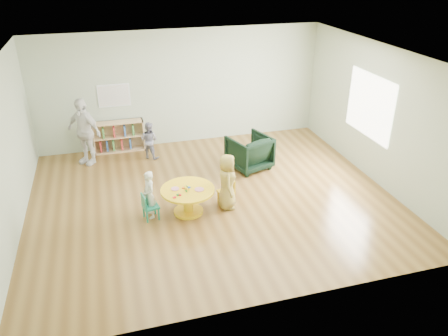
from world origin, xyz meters
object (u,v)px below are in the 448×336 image
object	(u,v)px
activity_table	(188,196)
child_right	(227,182)
adult_caretaker	(84,131)
kid_chair_right	(228,191)
armchair	(249,152)
kid_chair_left	(149,206)
toddler	(149,140)
bookshelf	(118,136)
child_left	(149,195)

from	to	relation	value
activity_table	child_right	world-z (taller)	child_right
child_right	adult_caretaker	bearing A→B (deg)	53.40
kid_chair_right	armchair	bearing A→B (deg)	-45.49
kid_chair_left	toddler	xyz separation A→B (m)	(0.35, 2.64, 0.17)
kid_chair_right	adult_caretaker	xyz separation A→B (m)	(-2.59, 2.62, 0.49)
bookshelf	adult_caretaker	xyz separation A→B (m)	(-0.74, -0.50, 0.40)
adult_caretaker	child_right	bearing A→B (deg)	-4.85
activity_table	armchair	xyz separation A→B (m)	(1.69, 1.47, 0.04)
bookshelf	adult_caretaker	distance (m)	0.98
kid_chair_left	bookshelf	world-z (taller)	bookshelf
kid_chair_right	armchair	distance (m)	1.63
activity_table	kid_chair_right	distance (m)	0.81
armchair	child_right	xyz separation A→B (m)	(-0.95, -1.48, 0.16)
kid_chair_right	adult_caretaker	distance (m)	3.72
kid_chair_left	kid_chair_right	distance (m)	1.53
armchair	child_left	world-z (taller)	child_left
armchair	child_right	distance (m)	1.76
activity_table	child_left	bearing A→B (deg)	175.48
child_right	adult_caretaker	world-z (taller)	adult_caretaker
adult_caretaker	kid_chair_right	bearing A→B (deg)	-2.93
activity_table	toddler	world-z (taller)	toddler
toddler	adult_caretaker	world-z (taller)	adult_caretaker
kid_chair_left	armchair	xyz separation A→B (m)	(2.42, 1.50, 0.11)
kid_chair_left	child_left	distance (m)	0.20
armchair	child_left	bearing A→B (deg)	11.51
bookshelf	child_right	world-z (taller)	child_right
adult_caretaker	toddler	bearing A→B (deg)	37.29
child_right	toddler	size ratio (longest dim) A/B	1.23
bookshelf	child_left	bearing A→B (deg)	-83.60
armchair	adult_caretaker	world-z (taller)	adult_caretaker
bookshelf	armchair	size ratio (longest dim) A/B	1.43
armchair	toddler	distance (m)	2.37
bookshelf	armchair	bearing A→B (deg)	-32.86
child_right	toddler	world-z (taller)	child_right
bookshelf	activity_table	bearing A→B (deg)	-71.98
kid_chair_left	adult_caretaker	distance (m)	3.00
kid_chair_right	child_right	xyz separation A→B (m)	(-0.05, -0.13, 0.27)
kid_chair_right	child_right	bearing A→B (deg)	146.41
bookshelf	child_right	size ratio (longest dim) A/B	1.10
kid_chair_left	toddler	distance (m)	2.67
activity_table	child_left	distance (m)	0.71
activity_table	kid_chair_right	size ratio (longest dim) A/B	1.93
child_right	bookshelf	bearing A→B (deg)	39.61
armchair	activity_table	bearing A→B (deg)	21.85
kid_chair_right	activity_table	bearing A→B (deg)	86.04
bookshelf	adult_caretaker	world-z (taller)	adult_caretaker
child_left	adult_caretaker	world-z (taller)	adult_caretaker
kid_chair_left	armchair	world-z (taller)	armchair
kid_chair_left	child_left	world-z (taller)	child_left
armchair	toddler	bearing A→B (deg)	-47.94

